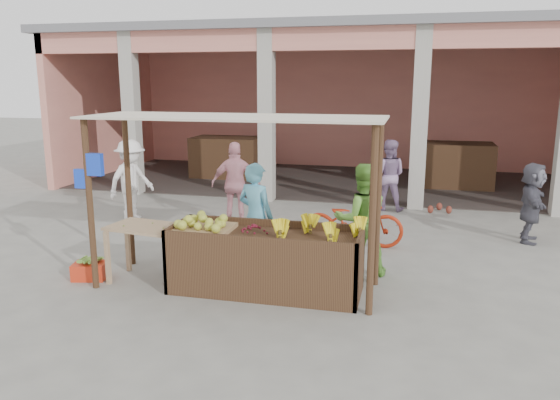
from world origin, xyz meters
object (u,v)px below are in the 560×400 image
(fruit_stall, at_px, (266,263))
(motorcycle, at_px, (352,220))
(vendor_green, at_px, (361,217))
(red_crate, at_px, (90,271))
(vendor_blue, at_px, (256,213))
(side_table, at_px, (145,235))

(fruit_stall, xyz_separation_m, motorcycle, (0.92, 2.34, 0.08))
(fruit_stall, height_order, motorcycle, motorcycle)
(vendor_green, relative_size, motorcycle, 0.96)
(red_crate, distance_m, vendor_blue, 2.57)
(side_table, xyz_separation_m, red_crate, (-0.84, -0.16, -0.56))
(fruit_stall, relative_size, side_table, 2.37)
(vendor_blue, height_order, motorcycle, vendor_blue)
(side_table, bearing_deg, vendor_green, 26.91)
(red_crate, height_order, vendor_blue, vendor_blue)
(motorcycle, bearing_deg, fruit_stall, 151.69)
(side_table, xyz_separation_m, vendor_blue, (1.41, 0.82, 0.21))
(fruit_stall, relative_size, vendor_blue, 1.47)
(vendor_blue, xyz_separation_m, vendor_green, (1.57, 0.17, -0.00))
(fruit_stall, xyz_separation_m, vendor_blue, (-0.38, 0.82, 0.48))
(fruit_stall, relative_size, red_crate, 5.62)
(fruit_stall, distance_m, vendor_blue, 1.03)
(red_crate, height_order, vendor_green, vendor_green)
(vendor_blue, bearing_deg, motorcycle, -111.07)
(side_table, bearing_deg, motorcycle, 49.18)
(red_crate, bearing_deg, vendor_green, 3.96)
(red_crate, xyz_separation_m, vendor_blue, (2.25, 0.99, 0.76))
(fruit_stall, distance_m, vendor_green, 1.63)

